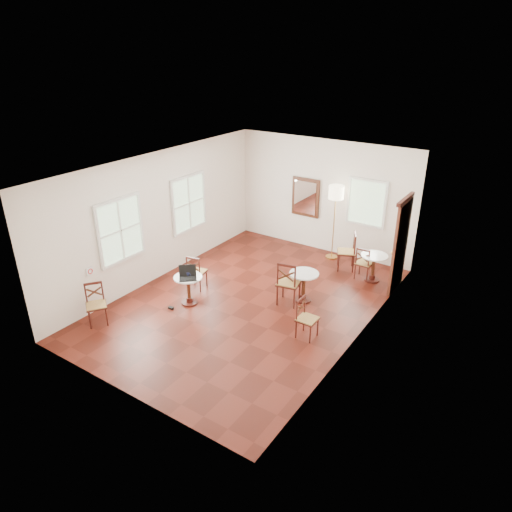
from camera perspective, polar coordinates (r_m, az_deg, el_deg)
The scene contains 17 objects.
ground at distance 10.28m, azimuth -0.93°, elevation -5.66°, with size 7.00×7.00×0.00m, color #51170D.
room_shell at distance 9.71m, azimuth -0.39°, elevation 4.80°, with size 5.02×7.02×3.01m.
cafe_table_near at distance 10.15m, azimuth -8.24°, elevation -3.76°, with size 0.61×0.61×0.65m.
cafe_table_mid at distance 10.20m, azimuth 5.85°, elevation -3.36°, with size 0.64×0.64×0.67m.
cafe_table_back at distance 11.34m, azimuth 14.16°, elevation -1.05°, with size 0.63×0.63×0.66m.
chair_near_a at distance 10.73m, azimuth -7.30°, elevation -1.95°, with size 0.46×0.46×0.84m.
chair_near_b at distance 9.89m, azimuth -18.97°, elevation -5.61°, with size 0.55×0.55×0.85m.
chair_mid_a at distance 10.01m, azimuth 3.99°, elevation -3.28°, with size 0.55×0.55×1.01m.
chair_mid_b at distance 9.00m, azimuth 6.18°, elevation -7.59°, with size 0.38×0.38×0.81m.
chair_back_a at distance 11.39m, azimuth 13.06°, elevation -0.84°, with size 0.38×0.38×0.82m.
chair_back_b at distance 11.75m, azimuth 11.12°, elevation 0.54°, with size 0.59×0.59×0.96m.
floor_lamp at distance 11.92m, azimuth 9.74°, elevation 7.08°, with size 0.38×0.38×1.96m.
laptop at distance 9.96m, azimuth -8.34°, elevation -2.31°, with size 0.47×0.47×0.26m.
mouse at distance 9.86m, azimuth -8.48°, elevation -2.94°, with size 0.09×0.06×0.03m, color black.
navy_mug at distance 10.04m, azimuth -8.31°, elevation -2.20°, with size 0.12×0.08×0.09m.
water_glass at distance 10.09m, azimuth -8.18°, elevation -2.01°, with size 0.06×0.06×0.10m, color white.
power_adapter at distance 10.19m, azimuth -10.37°, elevation -6.25°, with size 0.11×0.07×0.05m, color black.
Camera 1 is at (5.05, -7.29, 5.19)m, focal length 32.71 mm.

